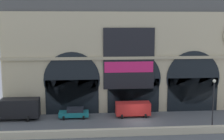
# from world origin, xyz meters

# --- Properties ---
(ground_plane) EXTENTS (200.00, 200.00, 0.00)m
(ground_plane) POSITION_xyz_m (0.00, 0.00, 0.00)
(ground_plane) COLOR #54565B
(quay_parapet_wall) EXTENTS (90.00, 0.70, 0.92)m
(quay_parapet_wall) POSITION_xyz_m (0.00, -5.09, 0.46)
(quay_parapet_wall) COLOR beige
(quay_parapet_wall) RESTS_ON ground
(station_building) EXTENTS (40.18, 4.65, 18.85)m
(station_building) POSITION_xyz_m (0.03, 7.10, 9.14)
(station_building) COLOR #BCAD8C
(station_building) RESTS_ON ground
(box_truck_west) EXTENTS (7.50, 2.91, 3.12)m
(box_truck_west) POSITION_xyz_m (-17.92, 2.67, 1.70)
(box_truck_west) COLOR white
(box_truck_west) RESTS_ON ground
(car_midwest) EXTENTS (4.40, 2.22, 1.55)m
(car_midwest) POSITION_xyz_m (-9.23, 2.73, 0.80)
(car_midwest) COLOR #19727A
(car_midwest) RESTS_ON ground
(van_center) EXTENTS (5.20, 2.48, 2.20)m
(van_center) POSITION_xyz_m (-0.41, 2.72, 1.25)
(van_center) COLOR red
(van_center) RESTS_ON ground
(street_lamp_quayside) EXTENTS (0.44, 0.44, 6.90)m
(street_lamp_quayside) POSITION_xyz_m (9.07, -4.29, 4.41)
(street_lamp_quayside) COLOR black
(street_lamp_quayside) RESTS_ON ground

